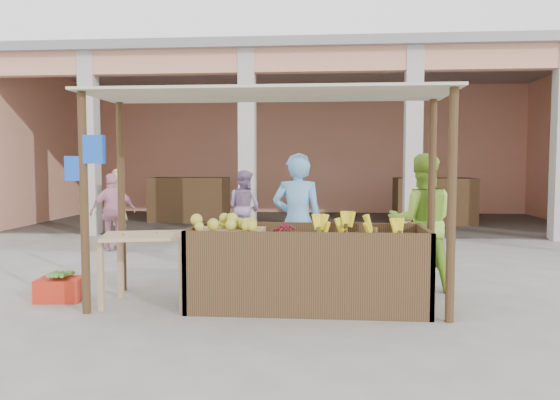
# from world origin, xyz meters

# --- Properties ---
(ground) EXTENTS (60.00, 60.00, 0.00)m
(ground) POSITION_xyz_m (0.00, 0.00, 0.00)
(ground) COLOR slate
(ground) RESTS_ON ground
(market_building) EXTENTS (14.40, 6.40, 4.20)m
(market_building) POSITION_xyz_m (0.05, 8.93, 2.70)
(market_building) COLOR tan
(market_building) RESTS_ON ground
(fruit_stall) EXTENTS (2.60, 0.95, 0.80)m
(fruit_stall) POSITION_xyz_m (0.50, 0.00, 0.40)
(fruit_stall) COLOR #533721
(fruit_stall) RESTS_ON ground
(stall_awning) EXTENTS (4.09, 1.35, 2.39)m
(stall_awning) POSITION_xyz_m (-0.01, 0.06, 1.98)
(stall_awning) COLOR #533721
(stall_awning) RESTS_ON ground
(banana_heap) EXTENTS (1.05, 0.57, 0.19)m
(banana_heap) POSITION_xyz_m (1.05, 0.04, 0.90)
(banana_heap) COLOR yellow
(banana_heap) RESTS_ON fruit_stall
(melon_tray) EXTENTS (0.82, 0.71, 0.21)m
(melon_tray) POSITION_xyz_m (-0.41, -0.01, 0.90)
(melon_tray) COLOR tan
(melon_tray) RESTS_ON fruit_stall
(berry_heap) EXTENTS (0.44, 0.36, 0.14)m
(berry_heap) POSITION_xyz_m (0.25, 0.02, 0.87)
(berry_heap) COLOR maroon
(berry_heap) RESTS_ON fruit_stall
(side_table) EXTENTS (1.13, 0.89, 0.81)m
(side_table) POSITION_xyz_m (-1.28, -0.06, 0.67)
(side_table) COLOR tan
(side_table) RESTS_ON ground
(papaya_pile) EXTENTS (0.73, 0.42, 0.21)m
(papaya_pile) POSITION_xyz_m (-1.28, -0.06, 0.92)
(papaya_pile) COLOR #4C9932
(papaya_pile) RESTS_ON side_table
(red_crate) EXTENTS (0.55, 0.42, 0.26)m
(red_crate) POSITION_xyz_m (-2.39, 0.04, 0.13)
(red_crate) COLOR red
(red_crate) RESTS_ON ground
(plantain_bundle) EXTENTS (0.40, 0.28, 0.08)m
(plantain_bundle) POSITION_xyz_m (-2.39, 0.04, 0.30)
(plantain_bundle) COLOR #4C8630
(plantain_bundle) RESTS_ON red_crate
(produce_sacks) EXTENTS (0.88, 0.66, 0.53)m
(produce_sacks) POSITION_xyz_m (2.49, 5.23, 0.27)
(produce_sacks) COLOR maroon
(produce_sacks) RESTS_ON ground
(vendor_blue) EXTENTS (0.72, 0.55, 1.84)m
(vendor_blue) POSITION_xyz_m (0.35, 0.77, 0.92)
(vendor_blue) COLOR #6EB1F2
(vendor_blue) RESTS_ON ground
(vendor_green) EXTENTS (0.88, 0.53, 1.82)m
(vendor_green) POSITION_xyz_m (1.90, 0.96, 0.91)
(vendor_green) COLOR #8CC234
(vendor_green) RESTS_ON ground
(motorcycle) EXTENTS (0.85, 1.96, 0.99)m
(motorcycle) POSITION_xyz_m (1.46, 2.00, 0.50)
(motorcycle) COLOR #950606
(motorcycle) RESTS_ON ground
(shopper_b) EXTENTS (0.99, 0.92, 1.51)m
(shopper_b) POSITION_xyz_m (-3.19, 3.64, 0.75)
(shopper_b) COLOR pink
(shopper_b) RESTS_ON ground
(shopper_e) EXTENTS (0.72, 0.71, 1.55)m
(shopper_e) POSITION_xyz_m (-3.65, 5.05, 0.77)
(shopper_e) COLOR #F5CC87
(shopper_e) RESTS_ON ground
(shopper_f) EXTENTS (0.90, 0.78, 1.59)m
(shopper_f) POSITION_xyz_m (-0.91, 4.59, 0.80)
(shopper_f) COLOR gray
(shopper_f) RESTS_ON ground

